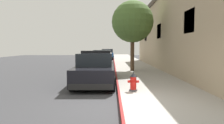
% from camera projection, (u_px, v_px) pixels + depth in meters
% --- Properties ---
extents(ground_plane, '(32.37, 60.00, 0.20)m').
position_uv_depth(ground_plane, '(62.00, 71.00, 16.32)').
color(ground_plane, '#353538').
extents(sidewalk_pavement, '(3.32, 60.00, 0.16)m').
position_uv_depth(sidewalk_pavement, '(136.00, 69.00, 16.31)').
color(sidewalk_pavement, '#9E9991').
rests_on(sidewalk_pavement, ground).
extents(curb_painted_edge, '(0.08, 60.00, 0.16)m').
position_uv_depth(curb_painted_edge, '(115.00, 69.00, 16.31)').
color(curb_painted_edge, maroon).
rests_on(curb_painted_edge, ground).
extents(storefront_building, '(7.10, 21.96, 5.96)m').
position_uv_depth(storefront_building, '(203.00, 32.00, 15.56)').
color(storefront_building, tan).
rests_on(storefront_building, ground).
extents(police_cruiser, '(1.94, 4.84, 1.68)m').
position_uv_depth(police_cruiser, '(96.00, 69.00, 10.21)').
color(police_cruiser, black).
rests_on(police_cruiser, ground).
extents(parked_car_silver_ahead, '(1.94, 4.84, 1.56)m').
position_uv_depth(parked_car_silver_ahead, '(102.00, 58.00, 20.28)').
color(parked_car_silver_ahead, '#B2B5BA').
rests_on(parked_car_silver_ahead, ground).
extents(parked_car_dark_far, '(1.94, 4.84, 1.56)m').
position_uv_depth(parked_car_dark_far, '(108.00, 54.00, 30.97)').
color(parked_car_dark_far, navy).
rests_on(parked_car_dark_far, ground).
extents(fire_hydrant, '(0.44, 0.40, 0.76)m').
position_uv_depth(fire_hydrant, '(133.00, 82.00, 7.82)').
color(fire_hydrant, '#4C4C51').
rests_on(fire_hydrant, sidewalk_pavement).
extents(street_tree, '(2.96, 2.96, 4.98)m').
position_uv_depth(street_tree, '(133.00, 22.00, 14.32)').
color(street_tree, brown).
rests_on(street_tree, sidewalk_pavement).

